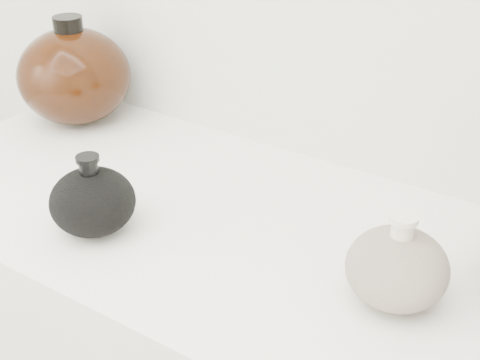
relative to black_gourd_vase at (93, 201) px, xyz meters
The scene contains 3 objects.
black_gourd_vase is the anchor object (origin of this frame).
cream_gourd_vase 0.42m from the black_gourd_vase, 12.07° to the left, with size 0.16×0.16×0.12m.
left_round_pot 0.40m from the black_gourd_vase, 138.85° to the left, with size 0.26×0.26×0.20m.
Camera 1 is at (0.43, 0.28, 1.43)m, focal length 50.00 mm.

